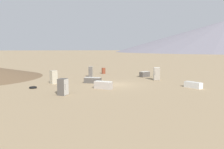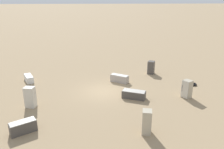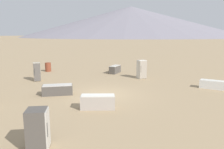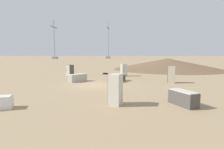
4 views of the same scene
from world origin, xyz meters
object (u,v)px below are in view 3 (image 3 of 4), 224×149
(discarded_fridge_5, at_px, (58,90))
(discarded_fridge_3, at_px, (142,69))
(discarded_fridge_1, at_px, (115,69))
(discarded_fridge_7, at_px, (38,129))
(discarded_fridge_0, at_px, (213,85))
(discarded_fridge_2, at_px, (37,72))
(rusty_barrel, at_px, (48,67))
(discarded_fridge_4, at_px, (98,102))

(discarded_fridge_5, bearing_deg, discarded_fridge_3, -60.03)
(discarded_fridge_1, xyz_separation_m, discarded_fridge_7, (11.46, 9.92, 0.33))
(discarded_fridge_3, bearing_deg, discarded_fridge_0, 118.10)
(discarded_fridge_2, bearing_deg, discarded_fridge_3, 165.31)
(discarded_fridge_1, height_order, rusty_barrel, rusty_barrel)
(discarded_fridge_3, relative_size, discarded_fridge_4, 0.90)
(discarded_fridge_1, bearing_deg, discarded_fridge_2, -126.00)
(discarded_fridge_3, bearing_deg, discarded_fridge_2, -16.07)
(discarded_fridge_0, bearing_deg, discarded_fridge_4, 148.08)
(discarded_fridge_0, xyz_separation_m, discarded_fridge_3, (1.33, -5.89, 0.51))
(discarded_fridge_0, bearing_deg, rusty_barrel, 92.23)
(discarded_fridge_7, relative_size, rusty_barrel, 1.53)
(rusty_barrel, bearing_deg, discarded_fridge_1, 133.71)
(discarded_fridge_2, height_order, discarded_fridge_7, discarded_fridge_2)
(discarded_fridge_1, bearing_deg, discarded_fridge_7, -76.03)
(discarded_fridge_0, bearing_deg, discarded_fridge_3, 80.99)
(discarded_fridge_5, xyz_separation_m, rusty_barrel, (-3.06, -9.07, 0.14))
(discarded_fridge_0, height_order, discarded_fridge_7, discarded_fridge_7)
(discarded_fridge_3, xyz_separation_m, rusty_barrel, (5.16, -8.70, -0.35))
(discarded_fridge_4, bearing_deg, discarded_fridge_0, 117.28)
(discarded_fridge_2, xyz_separation_m, discarded_fridge_5, (0.48, 5.09, -0.45))
(discarded_fridge_1, distance_m, discarded_fridge_4, 10.82)
(discarded_fridge_4, xyz_separation_m, discarded_fridge_5, (0.50, -3.91, -0.05))
(discarded_fridge_2, distance_m, rusty_barrel, 4.75)
(discarded_fridge_4, bearing_deg, discarded_fridge_3, 156.39)
(discarded_fridge_7, bearing_deg, discarded_fridge_5, -178.54)
(discarded_fridge_5, bearing_deg, discarded_fridge_7, 177.65)
(discarded_fridge_0, height_order, discarded_fridge_5, discarded_fridge_5)
(discarded_fridge_2, bearing_deg, discarded_fridge_7, 87.26)
(discarded_fridge_3, distance_m, discarded_fridge_7, 13.31)
(discarded_fridge_3, xyz_separation_m, discarded_fridge_5, (8.22, 0.36, -0.49))
(discarded_fridge_2, distance_m, discarded_fridge_4, 9.01)
(discarded_fridge_7, bearing_deg, discarded_fridge_0, 123.47)
(discarded_fridge_4, height_order, discarded_fridge_5, discarded_fridge_4)
(discarded_fridge_0, height_order, rusty_barrel, rusty_barrel)
(rusty_barrel, bearing_deg, discarded_fridge_0, 114.00)
(discarded_fridge_0, xyz_separation_m, discarded_fridge_1, (1.55, -9.41, 0.08))
(discarded_fridge_1, relative_size, discarded_fridge_7, 1.18)
(discarded_fridge_5, relative_size, discarded_fridge_7, 1.44)
(discarded_fridge_0, distance_m, discarded_fridge_5, 11.04)
(discarded_fridge_0, height_order, discarded_fridge_3, discarded_fridge_3)
(discarded_fridge_0, relative_size, discarded_fridge_3, 1.16)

